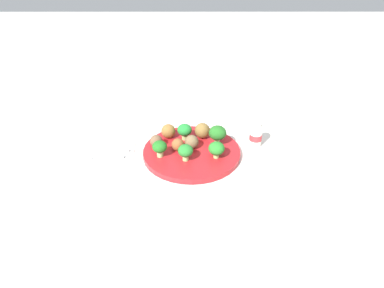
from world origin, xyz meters
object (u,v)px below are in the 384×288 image
(broccoli_floret_front_right, at_px, (218,133))
(meatball_far_rim, at_px, (193,142))
(meatball_front_right, at_px, (178,145))
(knife, at_px, (103,149))
(broccoli_floret_near_rim, at_px, (217,149))
(fork, at_px, (101,156))
(broccoli_floret_center, at_px, (160,147))
(broccoli_floret_mid_right, at_px, (186,151))
(yogurt_bottle, at_px, (256,135))
(plate, at_px, (192,152))
(meatball_back_left, at_px, (169,131))
(broccoli_floret_back_right, at_px, (185,130))
(meatball_front_left, at_px, (203,131))
(napkin, at_px, (105,154))
(meatball_mid_left, at_px, (157,141))

(broccoli_floret_front_right, relative_size, meatball_far_rim, 1.45)
(meatball_front_right, distance_m, knife, 0.22)
(broccoli_floret_near_rim, xyz_separation_m, fork, (0.33, -0.02, -0.04))
(broccoli_floret_center, distance_m, meatball_front_right, 0.06)
(broccoli_floret_mid_right, bearing_deg, yogurt_bottle, -154.04)
(plate, height_order, meatball_back_left, meatball_back_left)
(broccoli_floret_back_right, xyz_separation_m, knife, (0.24, 0.04, -0.04))
(fork, height_order, yogurt_bottle, yogurt_bottle)
(broccoli_floret_center, relative_size, broccoli_floret_near_rim, 1.01)
(meatball_far_rim, bearing_deg, broccoli_floret_near_rim, 143.42)
(meatball_back_left, distance_m, fork, 0.21)
(meatball_front_left, bearing_deg, broccoli_floret_center, 40.51)
(broccoli_floret_front_right, height_order, broccoli_floret_near_rim, broccoli_floret_front_right)
(meatball_front_right, relative_size, napkin, 0.21)
(broccoli_floret_mid_right, bearing_deg, napkin, -11.47)
(napkin, bearing_deg, broccoli_floret_back_right, -164.85)
(meatball_front_left, height_order, fork, meatball_front_left)
(broccoli_floret_front_right, relative_size, meatball_front_left, 1.26)
(fork, bearing_deg, knife, -87.68)
(napkin, xyz_separation_m, yogurt_bottle, (-0.44, -0.05, 0.03))
(broccoli_floret_mid_right, bearing_deg, meatball_front_left, -111.91)
(broccoli_floret_center, xyz_separation_m, meatball_front_right, (-0.05, -0.03, -0.01))
(meatball_far_rim, distance_m, fork, 0.27)
(broccoli_floret_mid_right, relative_size, meatball_far_rim, 1.18)
(yogurt_bottle, bearing_deg, broccoli_floret_near_rim, 35.75)
(plate, distance_m, meatball_back_left, 0.10)
(broccoli_floret_near_rim, bearing_deg, plate, -29.11)
(broccoli_floret_back_right, bearing_deg, broccoli_floret_front_right, 163.79)
(broccoli_floret_near_rim, distance_m, meatball_back_left, 0.18)
(meatball_front_left, bearing_deg, meatball_back_left, -0.05)
(broccoli_floret_mid_right, distance_m, fork, 0.25)
(broccoli_floret_near_rim, height_order, meatball_front_left, broccoli_floret_near_rim)
(broccoli_floret_near_rim, relative_size, meatball_far_rim, 1.18)
(meatball_back_left, bearing_deg, meatball_far_rim, 140.31)
(meatball_far_rim, bearing_deg, yogurt_bottle, -168.32)
(broccoli_floret_mid_right, height_order, meatball_far_rim, broccoli_floret_mid_right)
(broccoli_floret_center, bearing_deg, broccoli_floret_near_rim, 177.76)
(meatball_back_left, bearing_deg, broccoli_floret_mid_right, 113.80)
(knife, distance_m, yogurt_bottle, 0.46)
(broccoli_floret_mid_right, xyz_separation_m, meatball_mid_left, (0.09, -0.07, -0.01))
(plate, xyz_separation_m, broccoli_floret_back_right, (0.02, -0.06, 0.04))
(napkin, bearing_deg, broccoli_floret_front_right, -173.93)
(broccoli_floret_center, relative_size, broccoli_floret_mid_right, 1.01)
(broccoli_floret_mid_right, distance_m, meatball_mid_left, 0.11)
(broccoli_floret_center, xyz_separation_m, yogurt_bottle, (-0.28, -0.08, -0.01))
(meatball_mid_left, distance_m, napkin, 0.16)
(meatball_front_right, bearing_deg, napkin, -0.05)
(plate, xyz_separation_m, broccoli_floret_mid_right, (0.02, 0.05, 0.04))
(meatball_back_left, bearing_deg, broccoli_floret_near_rim, 141.77)
(broccoli_floret_back_right, distance_m, broccoli_floret_mid_right, 0.11)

